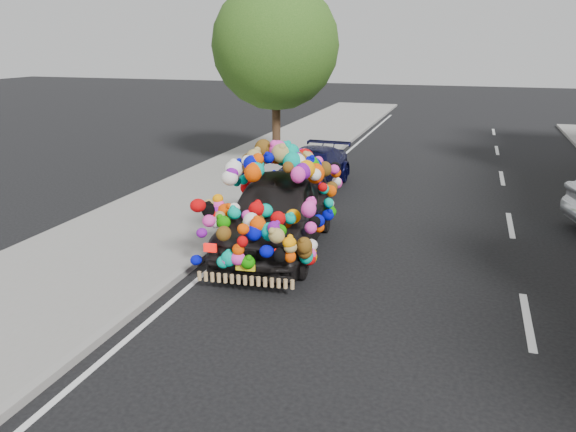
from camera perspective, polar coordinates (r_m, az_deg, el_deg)
name	(u,v)px	position (r m, az deg, el deg)	size (l,w,h in m)	color
ground	(305,291)	(9.86, 1.75, -7.60)	(100.00, 100.00, 0.00)	black
sidewalk	(95,259)	(11.68, -19.01, -4.19)	(4.00, 60.00, 0.12)	gray
kerb	(184,271)	(10.66, -10.52, -5.52)	(0.15, 60.00, 0.13)	gray
lane_markings	(528,321)	(9.61, 23.16, -9.74)	(6.00, 50.00, 0.01)	silver
tree_near_sidewalk	(276,46)	(19.15, -1.25, 16.92)	(4.20, 4.20, 6.13)	#332114
plush_art_car	(277,196)	(11.50, -1.10, 2.09)	(2.63, 4.94, 2.20)	black
navy_sedan	(311,170)	(16.35, 2.36, 4.70)	(1.64, 4.03, 1.17)	black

